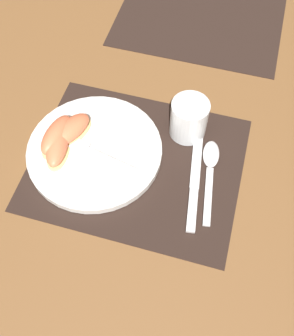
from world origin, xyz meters
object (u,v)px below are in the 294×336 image
object	(u,v)px
citrus_wedge_2	(58,143)
spoon	(210,165)
juice_glass	(189,120)
fork	(91,151)
citrus_wedge_1	(56,137)
plate	(94,153)
knife	(195,181)
citrus_wedge_0	(69,131)

from	to	relation	value
citrus_wedge_2	spoon	bearing A→B (deg)	8.80
juice_glass	fork	bearing A→B (deg)	-146.69
juice_glass	spoon	world-z (taller)	juice_glass
juice_glass	citrus_wedge_2	bearing A→B (deg)	-153.69
citrus_wedge_1	citrus_wedge_2	world-z (taller)	citrus_wedge_1
plate	citrus_wedge_1	distance (m)	0.08
spoon	citrus_wedge_1	bearing A→B (deg)	-173.21
fork	citrus_wedge_1	world-z (taller)	citrus_wedge_1
citrus_wedge_1	spoon	bearing A→B (deg)	6.79
citrus_wedge_2	plate	bearing A→B (deg)	7.89
juice_glass	spoon	xyz separation A→B (m)	(0.06, -0.07, -0.03)
plate	citrus_wedge_1	size ratio (longest dim) A/B	2.51
knife	citrus_wedge_2	world-z (taller)	citrus_wedge_2
plate	knife	world-z (taller)	plate
juice_glass	spoon	size ratio (longest dim) A/B	0.45
spoon	citrus_wedge_2	distance (m)	0.31
citrus_wedge_2	knife	bearing A→B (deg)	0.85
knife	juice_glass	bearing A→B (deg)	109.63
plate	citrus_wedge_1	world-z (taller)	citrus_wedge_1
spoon	citrus_wedge_0	distance (m)	0.30
knife	citrus_wedge_0	world-z (taller)	citrus_wedge_0
fork	citrus_wedge_2	xyz separation A→B (m)	(-0.07, -0.00, 0.01)
fork	citrus_wedge_2	bearing A→B (deg)	-175.97
knife	spoon	world-z (taller)	spoon
plate	juice_glass	bearing A→B (deg)	32.74
juice_glass	plate	bearing A→B (deg)	-147.26
citrus_wedge_1	citrus_wedge_2	bearing A→B (deg)	-55.16
citrus_wedge_0	citrus_wedge_2	xyz separation A→B (m)	(-0.01, -0.03, -0.00)
citrus_wedge_0	citrus_wedge_2	bearing A→B (deg)	-110.37
fork	citrus_wedge_1	bearing A→B (deg)	175.84
juice_glass	knife	xyz separation A→B (m)	(0.04, -0.12, -0.04)
citrus_wedge_0	plate	bearing A→B (deg)	-21.54
juice_glass	citrus_wedge_0	bearing A→B (deg)	-159.36
plate	knife	xyz separation A→B (m)	(0.21, -0.01, -0.01)
juice_glass	knife	world-z (taller)	juice_glass
fork	citrus_wedge_0	xyz separation A→B (m)	(-0.05, 0.03, 0.01)
plate	citrus_wedge_2	world-z (taller)	citrus_wedge_2
spoon	knife	bearing A→B (deg)	-117.64
citrus_wedge_1	plate	bearing A→B (deg)	-0.19
knife	citrus_wedge_0	distance (m)	0.27
juice_glass	citrus_wedge_2	distance (m)	0.27
fork	citrus_wedge_2	size ratio (longest dim) A/B	1.39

